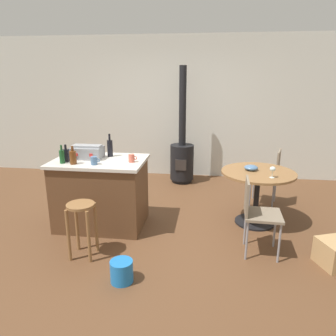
{
  "coord_description": "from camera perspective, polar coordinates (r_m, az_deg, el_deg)",
  "views": [
    {
      "loc": [
        0.74,
        -3.99,
        1.95
      ],
      "look_at": [
        0.22,
        -0.07,
        0.81
      ],
      "focal_mm": 34.19,
      "sensor_mm": 36.0,
      "label": 1
    }
  ],
  "objects": [
    {
      "name": "bottle_3",
      "position": [
        4.07,
        -16.58,
        1.87
      ],
      "size": [
        0.08,
        0.08,
        0.23
      ],
      "color": "#603314",
      "rests_on": "kitchen_island"
    },
    {
      "name": "wood_stove",
      "position": [
        6.0,
        2.51,
        2.33
      ],
      "size": [
        0.44,
        0.45,
        2.13
      ],
      "color": "black",
      "rests_on": "ground_plane"
    },
    {
      "name": "bottle_1",
      "position": [
        4.14,
        -18.39,
        1.99
      ],
      "size": [
        0.06,
        0.06,
        0.23
      ],
      "color": "#194C23",
      "rests_on": "kitchen_island"
    },
    {
      "name": "back_wall",
      "position": [
        6.38,
        0.92,
        10.71
      ],
      "size": [
        8.0,
        0.1,
        2.7
      ],
      "primitive_type": "cube",
      "color": "beige",
      "rests_on": "ground_plane"
    },
    {
      "name": "folding_chair_far",
      "position": [
        5.15,
        17.6,
        -0.75
      ],
      "size": [
        0.49,
        0.49,
        0.88
      ],
      "color": "#7F705B",
      "rests_on": "ground_plane"
    },
    {
      "name": "cup_1",
      "position": [
        3.99,
        -13.03,
        1.29
      ],
      "size": [
        0.12,
        0.08,
        0.1
      ],
      "color": "#4C7099",
      "rests_on": "kitchen_island"
    },
    {
      "name": "cup_2",
      "position": [
        4.54,
        -16.55,
        2.7
      ],
      "size": [
        0.12,
        0.08,
        0.08
      ],
      "color": "#DB6651",
      "rests_on": "kitchen_island"
    },
    {
      "name": "toolbox",
      "position": [
        4.31,
        -14.2,
        2.78
      ],
      "size": [
        0.4,
        0.26,
        0.18
      ],
      "color": "gray",
      "rests_on": "kitchen_island"
    },
    {
      "name": "serving_bowl",
      "position": [
        4.41,
        14.59,
        0.06
      ],
      "size": [
        0.18,
        0.18,
        0.07
      ],
      "primitive_type": "ellipsoid",
      "color": "#4C7099",
      "rests_on": "dining_table"
    },
    {
      "name": "folding_chair_near",
      "position": [
        3.7,
        15.55,
        -7.31
      ],
      "size": [
        0.42,
        0.42,
        0.87
      ],
      "color": "#7F705B",
      "rests_on": "ground_plane"
    },
    {
      "name": "bottle_2",
      "position": [
        4.22,
        -17.71,
        2.23
      ],
      "size": [
        0.08,
        0.08,
        0.22
      ],
      "color": "black",
      "rests_on": "kitchen_island"
    },
    {
      "name": "wooden_stool",
      "position": [
        3.66,
        -15.15,
        -8.79
      ],
      "size": [
        0.3,
        0.3,
        0.63
      ],
      "color": "olive",
      "rests_on": "ground_plane"
    },
    {
      "name": "kitchen_island",
      "position": [
        4.35,
        -11.83,
        -4.32
      ],
      "size": [
        1.18,
        0.82,
        0.91
      ],
      "color": "brown",
      "rests_on": "ground_plane"
    },
    {
      "name": "dining_table",
      "position": [
        4.43,
        15.66,
        -2.78
      ],
      "size": [
        0.97,
        0.97,
        0.74
      ],
      "color": "black",
      "rests_on": "ground_plane"
    },
    {
      "name": "plastic_bucket",
      "position": [
        3.32,
        -8.26,
        -17.77
      ],
      "size": [
        0.23,
        0.23,
        0.22
      ],
      "primitive_type": "cylinder",
      "color": "blue",
      "rests_on": "ground_plane"
    },
    {
      "name": "wine_glass",
      "position": [
        4.14,
        18.16,
        -0.25
      ],
      "size": [
        0.07,
        0.07,
        0.14
      ],
      "color": "silver",
      "rests_on": "dining_table"
    },
    {
      "name": "cup_0",
      "position": [
        4.02,
        -6.5,
        1.75
      ],
      "size": [
        0.11,
        0.08,
        0.1
      ],
      "color": "#DB6651",
      "rests_on": "kitchen_island"
    },
    {
      "name": "bottle_0",
      "position": [
        4.34,
        -10.31,
        3.58
      ],
      "size": [
        0.07,
        0.07,
        0.31
      ],
      "color": "black",
      "rests_on": "kitchen_island"
    },
    {
      "name": "ground_plane",
      "position": [
        4.5,
        -2.67,
        -9.59
      ],
      "size": [
        8.8,
        8.8,
        0.0
      ],
      "primitive_type": "plane",
      "color": "brown"
    }
  ]
}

